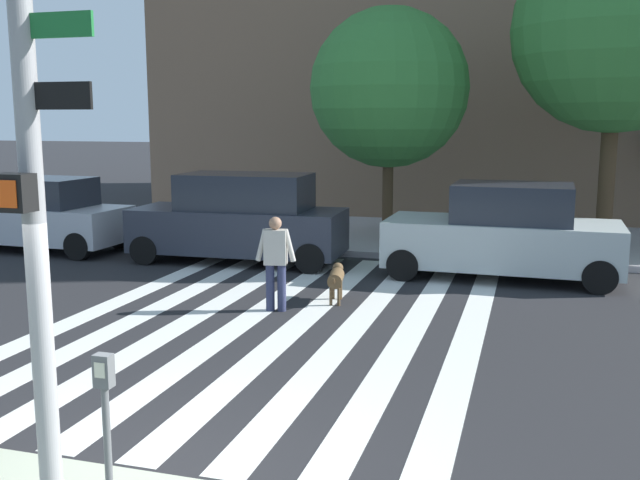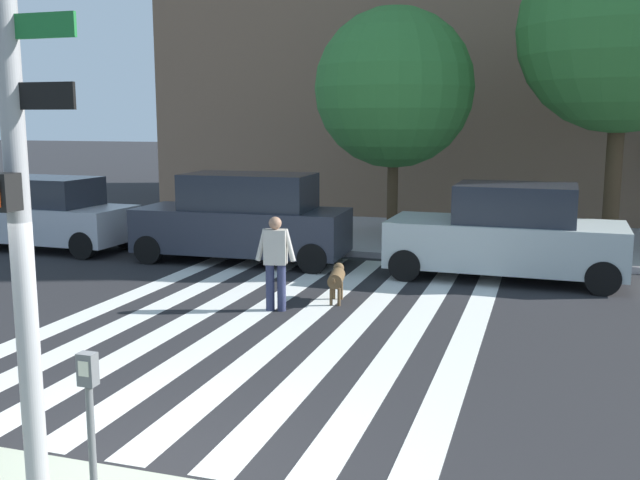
# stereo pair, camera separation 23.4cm
# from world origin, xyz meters

# --- Properties ---
(ground_plane) EXTENTS (160.00, 160.00, 0.00)m
(ground_plane) POSITION_xyz_m (0.00, 5.55, 0.00)
(ground_plane) COLOR #232326
(sidewalk_far) EXTENTS (80.00, 6.00, 0.15)m
(sidewalk_far) POSITION_xyz_m (0.00, 14.11, 0.07)
(sidewalk_far) COLOR #A9A2A7
(sidewalk_far) RESTS_ON ground_plane
(crosswalk_stripes) EXTENTS (6.75, 10.51, 0.01)m
(crosswalk_stripes) POSITION_xyz_m (-0.68, 5.55, 0.00)
(crosswalk_stripes) COLOR silver
(crosswalk_stripes) RESTS_ON ground_plane
(traffic_light_pole) EXTENTS (0.74, 0.46, 5.80)m
(traffic_light_pole) POSITION_xyz_m (-0.34, -0.81, 3.52)
(traffic_light_pole) COLOR gray
(traffic_light_pole) RESTS_ON sidewalk_near
(parking_meter_curbside) EXTENTS (0.14, 0.11, 1.36)m
(parking_meter_curbside) POSITION_xyz_m (0.21, -0.78, 1.03)
(parking_meter_curbside) COLOR #515456
(parking_meter_curbside) RESTS_ON sidewalk_near
(parked_car_near_curb) EXTENTS (4.90, 2.04, 1.83)m
(parked_car_near_curb) POSITION_xyz_m (-8.73, 9.83, 0.88)
(parked_car_near_curb) COLOR #B9BCC6
(parked_car_near_curb) RESTS_ON ground_plane
(parked_car_behind_first) EXTENTS (4.92, 2.03, 2.05)m
(parked_car_behind_first) POSITION_xyz_m (-3.13, 9.83, 0.99)
(parked_car_behind_first) COLOR #2B2F3B
(parked_car_behind_first) RESTS_ON ground_plane
(parked_car_third_in_line) EXTENTS (4.76, 2.12, 1.97)m
(parked_car_third_in_line) POSITION_xyz_m (2.76, 9.83, 0.93)
(parked_car_third_in_line) COLOR #B4BEBD
(parked_car_third_in_line) RESTS_ON ground_plane
(street_tree_nearest) EXTENTS (3.99, 3.99, 5.88)m
(street_tree_nearest) POSITION_xyz_m (-0.29, 12.81, 4.03)
(street_tree_nearest) COLOR #4C3823
(street_tree_nearest) RESTS_ON sidewalk_far
(street_tree_middle) EXTENTS (4.81, 4.81, 7.59)m
(street_tree_middle) POSITION_xyz_m (4.98, 13.17, 5.32)
(street_tree_middle) COLOR #4C3823
(street_tree_middle) RESTS_ON sidewalk_far
(pedestrian_dog_walker) EXTENTS (0.71, 0.31, 1.64)m
(pedestrian_dog_walker) POSITION_xyz_m (-0.87, 6.02, 0.93)
(pedestrian_dog_walker) COLOR #282D4C
(pedestrian_dog_walker) RESTS_ON ground_plane
(dog_on_leash) EXTENTS (0.38, 1.06, 0.65)m
(dog_on_leash) POSITION_xyz_m (-0.04, 6.92, 0.44)
(dog_on_leash) COLOR brown
(dog_on_leash) RESTS_ON ground_plane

